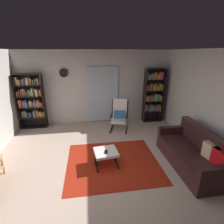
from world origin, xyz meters
The scene contains 13 objects.
ground_plane centered at (0.00, 0.00, 0.00)m, with size 7.02×7.02×0.00m, color #CCAE9C.
wall_back centered at (0.00, 2.90, 1.30)m, with size 5.60×0.06×2.60m, color beige.
wall_right centered at (2.70, 0.00, 1.30)m, with size 0.06×6.00×2.60m, color beige.
glass_door_panel centered at (0.27, 2.83, 1.05)m, with size 1.10×0.01×2.00m, color silver.
area_rug centered at (0.24, 0.27, 0.00)m, with size 2.17×1.87×0.01m, color #AA2412.
bookshelf_near_tv centered at (-2.19, 2.68, 1.01)m, with size 0.85×0.30×1.87m.
bookshelf_near_sofa centered at (2.12, 2.66, 1.06)m, with size 0.72×0.30×1.98m.
leather_sofa centered at (2.07, -0.11, 0.31)m, with size 0.84×1.86×0.86m.
lounge_armchair centered at (0.74, 2.10, 0.53)m, with size 0.73×0.78×1.02m.
ottoman centered at (0.07, 0.20, 0.30)m, with size 0.57×0.54×0.37m.
tv_remote centered at (0.07, 0.16, 0.38)m, with size 0.04×0.14×0.02m, color black.
cell_phone centered at (0.07, 0.16, 0.38)m, with size 0.07×0.14×0.01m, color black.
wall_clock centered at (-1.06, 2.82, 1.85)m, with size 0.29×0.03×0.29m.
Camera 1 is at (-0.27, -3.10, 2.52)m, focal length 26.81 mm.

